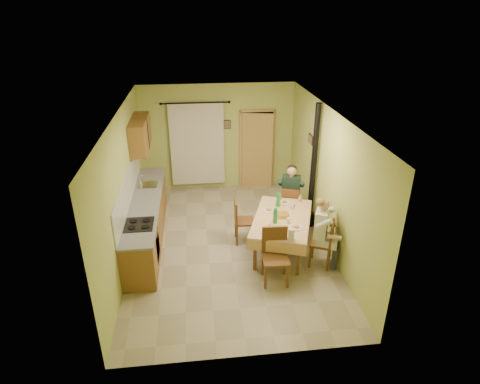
{
  "coord_description": "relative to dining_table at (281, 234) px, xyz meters",
  "views": [
    {
      "loc": [
        -0.6,
        -7.17,
        4.61
      ],
      "look_at": [
        0.25,
        0.1,
        1.15
      ],
      "focal_mm": 30.0,
      "sensor_mm": 36.0,
      "label": 1
    }
  ],
  "objects": [
    {
      "name": "stove_flue",
      "position": [
        0.86,
        0.96,
        0.64
      ],
      "size": [
        0.24,
        0.24,
        2.8
      ],
      "color": "black",
      "rests_on": "ground"
    },
    {
      "name": "doorway",
      "position": [
        0.01,
        3.29,
        0.67
      ],
      "size": [
        0.96,
        0.22,
        2.15
      ],
      "color": "black",
      "rests_on": "ground"
    },
    {
      "name": "floor",
      "position": [
        -1.04,
        0.36,
        -0.38
      ],
      "size": [
        4.0,
        6.0,
        0.01
      ],
      "primitive_type": "cube",
      "color": "tan",
      "rests_on": "ground"
    },
    {
      "name": "picture_right",
      "position": [
        0.93,
        1.56,
        1.47
      ],
      "size": [
        0.03,
        0.31,
        0.21
      ],
      "primitive_type": "cube",
      "color": "brown",
      "rests_on": "room_shell"
    },
    {
      "name": "dining_table",
      "position": [
        0.0,
        0.0,
        0.0
      ],
      "size": [
        1.6,
        2.05,
        0.76
      ],
      "rotation": [
        0.0,
        0.0,
        -0.32
      ],
      "color": "#E3AD79",
      "rests_on": "ground"
    },
    {
      "name": "chair_left",
      "position": [
        -0.71,
        0.44,
        -0.09
      ],
      "size": [
        0.41,
        0.41,
        0.96
      ],
      "rotation": [
        0.0,
        0.0,
        -1.6
      ],
      "color": "brown",
      "rests_on": "ground"
    },
    {
      "name": "tableware",
      "position": [
        -0.02,
        -0.1,
        0.45
      ],
      "size": [
        0.64,
        1.64,
        0.33
      ],
      "color": "white",
      "rests_on": "dining_table"
    },
    {
      "name": "man_right",
      "position": [
        0.65,
        -0.58,
        0.5
      ],
      "size": [
        0.61,
        0.65,
        1.39
      ],
      "rotation": [
        0.0,
        0.0,
        1.14
      ],
      "color": "silver",
      "rests_on": "chair_right"
    },
    {
      "name": "chair_far",
      "position": [
        0.41,
        1.03,
        -0.09
      ],
      "size": [
        0.49,
        0.49,
        0.95
      ],
      "rotation": [
        0.0,
        0.0,
        -0.3
      ],
      "color": "brown",
      "rests_on": "ground"
    },
    {
      "name": "upper_cabinets",
      "position": [
        -2.86,
        2.06,
        1.57
      ],
      "size": [
        0.35,
        1.4,
        0.7
      ],
      "primitive_type": "cube",
      "color": "brown",
      "rests_on": "room_shell"
    },
    {
      "name": "chair_near",
      "position": [
        -0.32,
        -0.97,
        -0.09
      ],
      "size": [
        0.48,
        0.48,
        1.02
      ],
      "rotation": [
        0.0,
        0.0,
        3.1
      ],
      "color": "brown",
      "rests_on": "ground"
    },
    {
      "name": "man_far",
      "position": [
        0.41,
        1.04,
        0.5
      ],
      "size": [
        0.64,
        0.57,
        1.39
      ],
      "rotation": [
        0.0,
        0.0,
        -0.3
      ],
      "color": "#192D23",
      "rests_on": "chair_far"
    },
    {
      "name": "room_shell",
      "position": [
        -1.04,
        0.36,
        1.44
      ],
      "size": [
        4.04,
        6.04,
        2.82
      ],
      "color": "#BDC967",
      "rests_on": "ground"
    },
    {
      "name": "curtain",
      "position": [
        -1.59,
        3.26,
        0.88
      ],
      "size": [
        1.7,
        0.07,
        2.22
      ],
      "color": "black",
      "rests_on": "ground"
    },
    {
      "name": "picture_back",
      "position": [
        -0.79,
        3.33,
        1.37
      ],
      "size": [
        0.19,
        0.03,
        0.23
      ],
      "primitive_type": "cube",
      "color": "black",
      "rests_on": "room_shell"
    },
    {
      "name": "chair_right",
      "position": [
        0.66,
        -0.58,
        -0.09
      ],
      "size": [
        0.52,
        0.52,
        0.95
      ],
      "rotation": [
        0.0,
        0.0,
        1.14
      ],
      "color": "brown",
      "rests_on": "ground"
    },
    {
      "name": "kitchen_run",
      "position": [
        -2.74,
        0.76,
        0.1
      ],
      "size": [
        0.64,
        3.64,
        1.56
      ],
      "color": "brown",
      "rests_on": "ground"
    }
  ]
}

